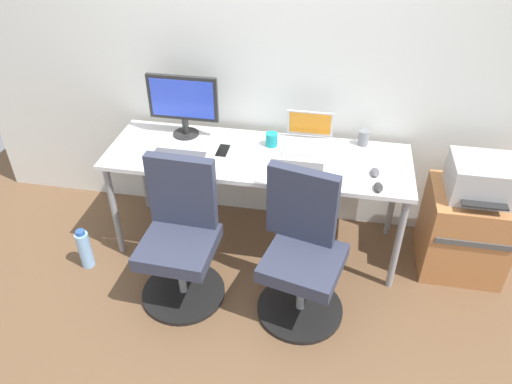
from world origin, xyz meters
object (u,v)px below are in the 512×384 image
at_px(side_cabinet, 464,230).
at_px(desktop_monitor, 183,102).
at_px(office_chair_right, 302,254).
at_px(open_laptop, 308,138).
at_px(water_bottle_on_floor, 85,249).
at_px(coffee_mug, 272,139).
at_px(office_chair_left, 181,239).
at_px(printer, 481,178).

bearing_deg(side_cabinet, desktop_monitor, 175.53).
xyz_separation_m(office_chair_right, side_cabinet, (1.04, 0.56, -0.12)).
distance_m(office_chair_right, open_laptop, 0.82).
bearing_deg(water_bottle_on_floor, office_chair_right, -3.03).
distance_m(side_cabinet, coffee_mug, 1.43).
xyz_separation_m(office_chair_left, coffee_mug, (0.46, 0.67, 0.37)).
bearing_deg(water_bottle_on_floor, side_cabinet, 10.81).
distance_m(office_chair_left, coffee_mug, 0.89).
height_order(side_cabinet, printer, printer).
height_order(side_cabinet, desktop_monitor, desktop_monitor).
xyz_separation_m(desktop_monitor, coffee_mug, (0.61, -0.04, -0.20)).
bearing_deg(open_laptop, printer, -8.63).
distance_m(office_chair_left, desktop_monitor, 0.93).
xyz_separation_m(office_chair_right, desktop_monitor, (-0.91, 0.71, 0.58)).
bearing_deg(side_cabinet, office_chair_left, -162.65).
bearing_deg(office_chair_right, desktop_monitor, 141.83).
relative_size(printer, water_bottle_on_floor, 1.29).
bearing_deg(coffee_mug, side_cabinet, -4.79).
relative_size(water_bottle_on_floor, coffee_mug, 3.37).
xyz_separation_m(office_chair_right, printer, (1.04, 0.56, 0.30)).
bearing_deg(office_chair_right, printer, 28.34).
height_order(office_chair_right, coffee_mug, office_chair_right).
relative_size(office_chair_left, coffee_mug, 10.22).
relative_size(open_laptop, coffee_mug, 3.37).
height_order(desktop_monitor, open_laptop, desktop_monitor).
bearing_deg(printer, office_chair_right, -151.66).
xyz_separation_m(printer, water_bottle_on_floor, (-2.53, -0.48, -0.58)).
bearing_deg(coffee_mug, printer, -4.83).
bearing_deg(open_laptop, office_chair_left, -133.87).
relative_size(side_cabinet, printer, 1.51).
distance_m(office_chair_left, open_laptop, 1.08).
bearing_deg(desktop_monitor, office_chair_right, -38.17).
bearing_deg(open_laptop, coffee_mug, -167.54).
bearing_deg(office_chair_left, printer, 17.32).
relative_size(office_chair_left, side_cabinet, 1.56).
height_order(desktop_monitor, coffee_mug, desktop_monitor).
bearing_deg(open_laptop, office_chair_right, -85.59).
bearing_deg(office_chair_left, desktop_monitor, 102.27).
bearing_deg(desktop_monitor, open_laptop, 0.88).
bearing_deg(office_chair_right, coffee_mug, 113.78).
distance_m(open_laptop, coffee_mug, 0.25).
distance_m(desktop_monitor, open_laptop, 0.87).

